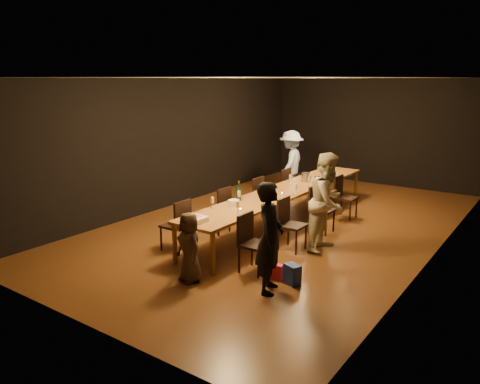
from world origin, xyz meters
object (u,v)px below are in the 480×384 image
Objects in this scene: chair_left_1 at (217,210)px; chair_left_2 at (251,197)px; plate_stack at (234,203)px; child at (190,247)px; table at (285,192)px; birthday_cake at (195,219)px; chair_left_3 at (279,187)px; chair_right_2 at (322,210)px; chair_right_1 at (292,225)px; woman_tan at (328,202)px; man_blue at (291,163)px; chair_left_0 at (175,225)px; ice_bucket at (306,177)px; chair_right_3 at (346,197)px; champagne_bottle at (239,190)px; woman_birthday at (270,238)px; chair_right_0 at (255,244)px.

chair_left_1 is 1.00× the size of chair_left_2.
plate_stack is (0.72, -1.62, 0.34)m from chair_left_2.
plate_stack is (-0.37, 1.63, 0.27)m from child.
birthday_cake is at bearing -91.80° from table.
table is 1.49m from chair_left_3.
chair_right_2 is 3.31m from child.
chair_right_1 is 1.00× the size of chair_right_2.
table is 2.75m from birthday_cake.
birthday_cake is (0.76, -3.95, 0.33)m from chair_left_3.
chair_right_1 is at bearing 58.43° from birthday_cake.
chair_left_3 is 2.93m from plate_stack.
table is 29.93× the size of plate_stack.
man_blue is at bearing 37.51° from woman_tan.
birthday_cake is at bearing -18.82° from chair_right_2.
chair_left_0 is 4.71× the size of ice_bucket.
chair_right_1 is at bearing -0.00° from chair_right_3.
woman_birthday is at bearing -44.04° from champagne_bottle.
ice_bucket reaches higher than chair_right_1.
ice_bucket is at bearing -20.41° from chair_left_1.
child reaches higher than birthday_cake.
chair_left_2 is (0.00, 1.20, 0.00)m from chair_left_1.
plate_stack is 0.47m from champagne_bottle.
chair_right_1 is (0.00, 1.20, 0.00)m from chair_right_0.
chair_right_3 is 4.71× the size of ice_bucket.
table is at bearing 15.44° from man_blue.
woman_tan is 4.69× the size of champagne_bottle.
chair_right_0 is 1.70m from woman_tan.
woman_birthday reaches higher than chair_left_0.
woman_birthday is (0.55, -4.06, 0.34)m from chair_right_3.
chair_right_0 is 5.12m from man_blue.
birthday_cake is at bearing 62.26° from woman_birthday.
woman_tan is (2.18, 0.38, 0.41)m from chair_left_1.
chair_left_3 is 4.71× the size of ice_bucket.
chair_right_2 is 1.74m from champagne_bottle.
chair_left_2 is (-1.70, 1.20, 0.00)m from chair_right_1.
child is 4.25m from ice_bucket.
woman_tan reaches higher than chair_left_2.
man_blue reaches higher than chair_right_0.
chair_left_3 is at bearing 104.29° from plate_stack.
chair_left_0 reaches higher than birthday_cake.
woman_birthday is (0.55, -2.86, 0.34)m from chair_right_2.
chair_left_2 is 3.43m from child.
champagne_bottle reaches higher than birthday_cake.
chair_right_0 is 1.30m from plate_stack.
chair_right_3 is 1.00× the size of chair_left_3.
woman_tan is at bearing 13.47° from champagne_bottle.
chair_left_0 and chair_left_3 have the same top height.
chair_right_1 is at bearing 0.51° from champagne_bottle.
chair_left_2 is at bearing 114.10° from champagne_bottle.
chair_right_0 is 1.00× the size of chair_left_0.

